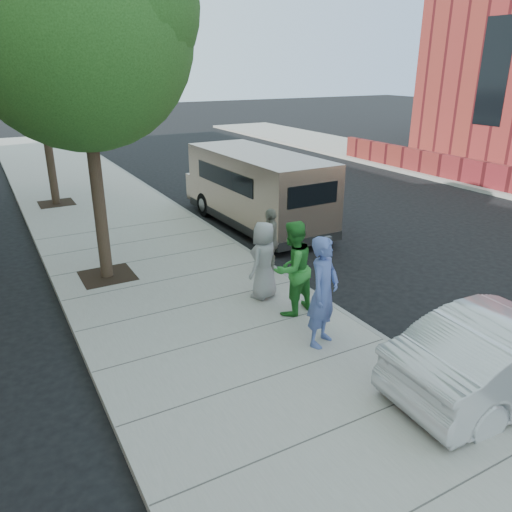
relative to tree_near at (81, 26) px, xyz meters
name	(u,v)px	position (x,y,z in m)	size (l,w,h in m)	color
ground	(240,300)	(2.25, -2.40, -5.55)	(120.00, 120.00, 0.00)	black
sidewalk	(198,306)	(1.25, -2.40, -5.47)	(5.00, 60.00, 0.15)	gray
curb_face	(295,283)	(3.69, -2.40, -5.47)	(0.12, 60.00, 0.16)	gray
tree_near	(81,26)	(0.00, 0.00, 0.00)	(4.62, 4.60, 7.53)	black
tree_far	(37,63)	(0.00, 7.60, -0.66)	(3.92, 3.80, 6.49)	black
parking_meter	(323,256)	(3.45, -3.72, -4.31)	(0.32, 0.16, 1.49)	gray
van	(256,188)	(5.19, 2.19, -4.31)	(2.24, 6.33, 2.33)	tan
person_officer	(323,292)	(2.57, -4.94, -4.40)	(0.73, 0.48, 2.00)	#4E62A7
person_green_shirt	(292,268)	(2.75, -3.68, -4.44)	(0.93, 0.72, 1.91)	#2E8D32
person_gray_shirt	(264,260)	(2.63, -2.77, -4.56)	(0.81, 0.53, 1.67)	gray
person_striped_polo	(271,241)	(3.45, -1.68, -4.61)	(0.93, 0.39, 1.58)	gray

